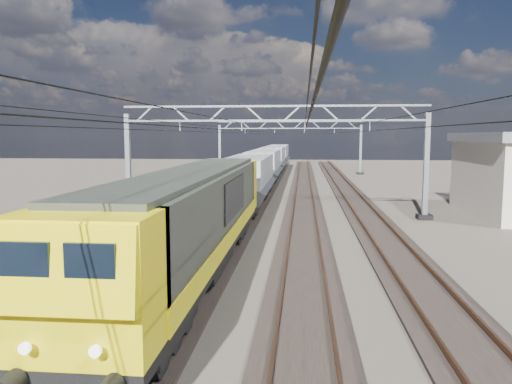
# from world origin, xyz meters

# --- Properties ---
(ground) EXTENTS (160.00, 160.00, 0.00)m
(ground) POSITION_xyz_m (0.00, 0.00, 0.00)
(ground) COLOR black
(ground) RESTS_ON ground
(track_outer_west) EXTENTS (2.60, 140.00, 0.30)m
(track_outer_west) POSITION_xyz_m (-6.00, 0.00, 0.07)
(track_outer_west) COLOR black
(track_outer_west) RESTS_ON ground
(track_loco) EXTENTS (2.60, 140.00, 0.30)m
(track_loco) POSITION_xyz_m (-2.00, 0.00, 0.07)
(track_loco) COLOR black
(track_loco) RESTS_ON ground
(track_inner_east) EXTENTS (2.60, 140.00, 0.30)m
(track_inner_east) POSITION_xyz_m (2.00, 0.00, 0.07)
(track_inner_east) COLOR black
(track_inner_east) RESTS_ON ground
(track_outer_east) EXTENTS (2.60, 140.00, 0.30)m
(track_outer_east) POSITION_xyz_m (6.00, 0.00, 0.07)
(track_outer_east) COLOR black
(track_outer_east) RESTS_ON ground
(catenary_gantry_mid) EXTENTS (19.90, 0.90, 7.11)m
(catenary_gantry_mid) POSITION_xyz_m (0.00, 4.00, 3.91)
(catenary_gantry_mid) COLOR #9BA3A9
(catenary_gantry_mid) RESTS_ON ground
(catenary_gantry_far) EXTENTS (19.90, 0.90, 7.11)m
(catenary_gantry_far) POSITION_xyz_m (0.00, 40.00, 3.91)
(catenary_gantry_far) COLOR #9BA3A9
(catenary_gantry_far) RESTS_ON ground
(overhead_wires) EXTENTS (12.03, 140.00, 0.53)m
(overhead_wires) POSITION_xyz_m (0.00, 8.00, 5.75)
(overhead_wires) COLOR black
(overhead_wires) RESTS_ON ground
(locomotive) EXTENTS (2.76, 21.10, 3.62)m
(locomotive) POSITION_xyz_m (-2.00, -10.03, 2.33)
(locomotive) COLOR black
(locomotive) RESTS_ON ground
(hopper_wagon_lead) EXTENTS (3.38, 13.00, 3.25)m
(hopper_wagon_lead) POSITION_xyz_m (-2.00, 7.67, 2.23)
(hopper_wagon_lead) COLOR black
(hopper_wagon_lead) RESTS_ON ground
(hopper_wagon_mid) EXTENTS (3.38, 13.00, 3.25)m
(hopper_wagon_mid) POSITION_xyz_m (-2.00, 21.87, 2.23)
(hopper_wagon_mid) COLOR black
(hopper_wagon_mid) RESTS_ON ground
(hopper_wagon_third) EXTENTS (3.38, 13.00, 3.25)m
(hopper_wagon_third) POSITION_xyz_m (-2.00, 36.07, 2.23)
(hopper_wagon_third) COLOR black
(hopper_wagon_third) RESTS_ON ground
(hopper_wagon_fourth) EXTENTS (3.38, 13.00, 3.25)m
(hopper_wagon_fourth) POSITION_xyz_m (-2.00, 50.27, 2.23)
(hopper_wagon_fourth) COLOR black
(hopper_wagon_fourth) RESTS_ON ground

